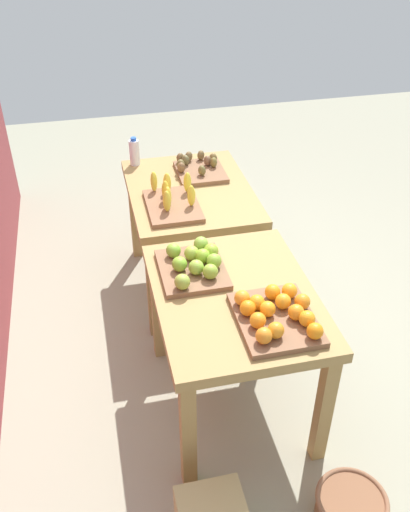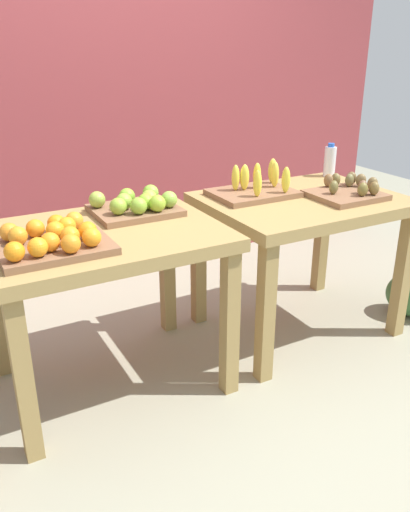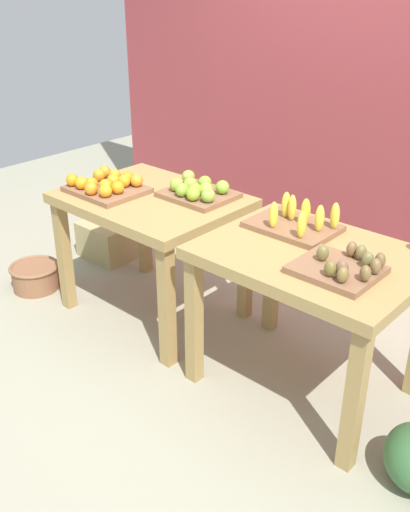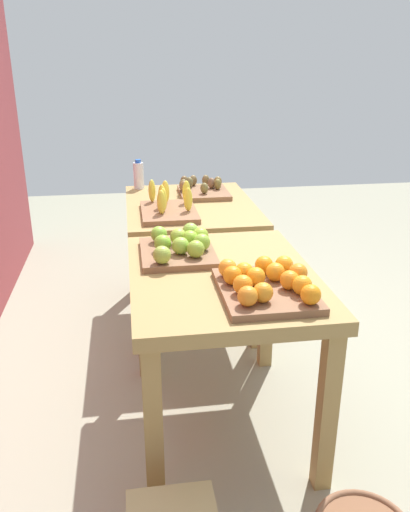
{
  "view_description": "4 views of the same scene",
  "coord_description": "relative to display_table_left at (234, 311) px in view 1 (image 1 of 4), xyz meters",
  "views": [
    {
      "loc": [
        -2.64,
        0.63,
        2.56
      ],
      "look_at": [
        0.04,
        0.02,
        0.61
      ],
      "focal_mm": 39.23,
      "sensor_mm": 36.0,
      "label": 1
    },
    {
      "loc": [
        -1.22,
        -2.15,
        1.57
      ],
      "look_at": [
        -0.03,
        0.01,
        0.56
      ],
      "focal_mm": 37.11,
      "sensor_mm": 36.0,
      "label": 2
    },
    {
      "loc": [
        1.84,
        -2.18,
        2.0
      ],
      "look_at": [
        -0.09,
        -0.04,
        0.56
      ],
      "focal_mm": 40.81,
      "sensor_mm": 36.0,
      "label": 3
    },
    {
      "loc": [
        -2.62,
        0.39,
        1.68
      ],
      "look_at": [
        0.04,
        -0.01,
        0.63
      ],
      "focal_mm": 36.72,
      "sensor_mm": 36.0,
      "label": 4
    }
  ],
  "objects": [
    {
      "name": "ground_plane",
      "position": [
        0.56,
        0.0,
        -0.67
      ],
      "size": [
        8.0,
        8.0,
        0.0
      ],
      "primitive_type": "plane",
      "color": "gray"
    },
    {
      "name": "orange_bin",
      "position": [
        -0.24,
        -0.13,
        0.16
      ],
      "size": [
        0.44,
        0.37,
        0.11
      ],
      "color": "brown",
      "rests_on": "display_table_left"
    },
    {
      "name": "wicker_basket",
      "position": [
        -0.83,
        -0.35,
        -0.58
      ],
      "size": [
        0.34,
        0.34,
        0.18
      ],
      "color": "brown",
      "rests_on": "ground_plane"
    },
    {
      "name": "kiwi_bin",
      "position": [
        1.34,
        -0.11,
        0.15
      ],
      "size": [
        0.37,
        0.32,
        0.1
      ],
      "color": "brown",
      "rests_on": "display_table_right"
    },
    {
      "name": "watermelon_pile",
      "position": [
        1.99,
        -0.25,
        -0.54
      ],
      "size": [
        0.69,
        0.42,
        0.27
      ],
      "color": "#376C36",
      "rests_on": "ground_plane"
    },
    {
      "name": "display_table_left",
      "position": [
        0.0,
        0.0,
        0.0
      ],
      "size": [
        1.04,
        0.8,
        0.79
      ],
      "color": "#9C7F48",
      "rests_on": "ground_plane"
    },
    {
      "name": "banana_crate",
      "position": [
        0.91,
        0.15,
        0.16
      ],
      "size": [
        0.44,
        0.32,
        0.17
      ],
      "color": "brown",
      "rests_on": "display_table_right"
    },
    {
      "name": "water_bottle",
      "position": [
        1.56,
        0.31,
        0.21
      ],
      "size": [
        0.07,
        0.07,
        0.2
      ],
      "color": "silver",
      "rests_on": "display_table_right"
    },
    {
      "name": "display_table_right",
      "position": [
        1.12,
        0.0,
        0.0
      ],
      "size": [
        1.04,
        0.8,
        0.79
      ],
      "color": "#9C7F48",
      "rests_on": "ground_plane"
    },
    {
      "name": "apple_bin",
      "position": [
        0.23,
        0.16,
        0.16
      ],
      "size": [
        0.42,
        0.34,
        0.11
      ],
      "color": "brown",
      "rests_on": "display_table_left"
    }
  ]
}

